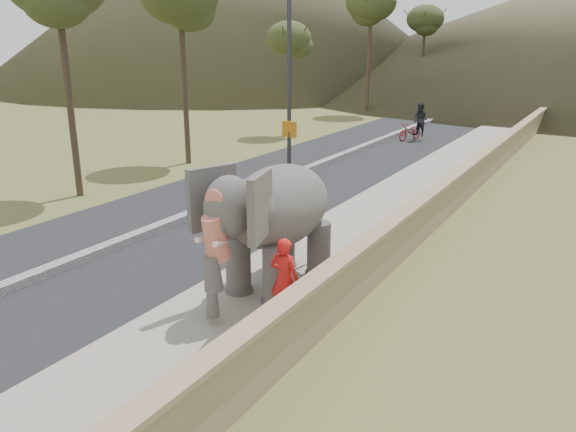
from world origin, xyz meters
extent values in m
plane|color=olive|center=(0.00, 0.00, 0.00)|extent=(160.00, 160.00, 0.00)
cube|color=black|center=(-5.00, 10.00, 0.01)|extent=(7.00, 120.00, 0.03)
cube|color=black|center=(-5.00, 10.00, 0.11)|extent=(0.35, 120.00, 0.22)
cube|color=#9E9687|center=(0.00, 10.00, 0.07)|extent=(3.00, 120.00, 0.15)
cube|color=tan|center=(1.65, 10.00, 0.55)|extent=(0.30, 120.00, 1.10)
cylinder|color=#2F2E33|center=(-5.00, 13.31, 4.00)|extent=(0.16, 0.16, 8.00)
cylinder|color=#2D2D33|center=(-4.50, 12.47, 1.00)|extent=(0.08, 0.08, 2.00)
cube|color=#C06B12|center=(-4.50, 12.47, 2.10)|extent=(0.60, 0.05, 0.60)
imported|color=red|center=(0.95, 2.98, 0.96)|extent=(0.59, 0.39, 1.63)
imported|color=maroon|center=(-3.88, 24.47, 0.48)|extent=(1.16, 1.92, 0.95)
imported|color=black|center=(-3.36, 24.47, 1.15)|extent=(1.04, 0.91, 1.79)
camera|label=1|loc=(5.86, -5.25, 5.19)|focal=35.00mm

